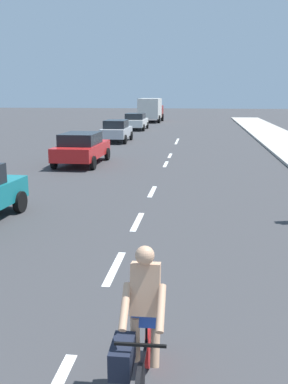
# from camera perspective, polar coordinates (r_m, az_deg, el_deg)

# --- Properties ---
(ground_plane) EXTENTS (160.00, 160.00, 0.00)m
(ground_plane) POSITION_cam_1_polar(r_m,az_deg,el_deg) (21.00, 2.59, 3.13)
(ground_plane) COLOR #38383A
(lane_stripe_2) EXTENTS (0.16, 1.80, 0.01)m
(lane_stripe_2) POSITION_cam_1_polar(r_m,az_deg,el_deg) (9.15, -3.82, -9.74)
(lane_stripe_2) COLOR white
(lane_stripe_2) RESTS_ON ground
(lane_stripe_3) EXTENTS (0.16, 1.80, 0.01)m
(lane_stripe_3) POSITION_cam_1_polar(r_m,az_deg,el_deg) (12.25, -0.85, -3.84)
(lane_stripe_3) COLOR white
(lane_stripe_3) RESTS_ON ground
(lane_stripe_4) EXTENTS (0.16, 1.80, 0.01)m
(lane_stripe_4) POSITION_cam_1_polar(r_m,az_deg,el_deg) (15.93, 1.07, 0.06)
(lane_stripe_4) COLOR white
(lane_stripe_4) RESTS_ON ground
(lane_stripe_5) EXTENTS (0.16, 1.80, 0.01)m
(lane_stripe_5) POSITION_cam_1_polar(r_m,az_deg,el_deg) (22.08, 2.82, 3.61)
(lane_stripe_5) COLOR white
(lane_stripe_5) RESTS_ON ground
(lane_stripe_6) EXTENTS (0.16, 1.80, 0.01)m
(lane_stripe_6) POSITION_cam_1_polar(r_m,az_deg,el_deg) (25.10, 3.36, 4.70)
(lane_stripe_6) COLOR white
(lane_stripe_6) RESTS_ON ground
(lane_stripe_7) EXTENTS (0.16, 1.80, 0.01)m
(lane_stripe_7) POSITION_cam_1_polar(r_m,az_deg,el_deg) (31.62, 4.18, 6.35)
(lane_stripe_7) COLOR white
(lane_stripe_7) RESTS_ON ground
(lane_stripe_8) EXTENTS (0.16, 1.80, 0.01)m
(lane_stripe_8) POSITION_cam_1_polar(r_m,az_deg,el_deg) (33.69, 4.38, 6.74)
(lane_stripe_8) COLOR white
(lane_stripe_8) RESTS_ON ground
(cyclist) EXTENTS (0.63, 1.71, 1.82)m
(cyclist) POSITION_cam_1_polar(r_m,az_deg,el_deg) (5.34, -0.50, -17.22)
(cyclist) COLOR black
(cyclist) RESTS_ON ground
(parked_car_red) EXTENTS (2.10, 4.49, 1.57)m
(parked_car_red) POSITION_cam_1_polar(r_m,az_deg,el_deg) (22.12, -8.05, 5.71)
(parked_car_red) COLOR red
(parked_car_red) RESTS_ON ground
(parked_car_silver) EXTENTS (1.87, 4.03, 1.57)m
(parked_car_silver) POSITION_cam_1_polar(r_m,az_deg,el_deg) (32.17, -3.57, 7.96)
(parked_car_silver) COLOR #B7BABF
(parked_car_silver) RESTS_ON ground
(parked_car_white) EXTENTS (2.09, 4.51, 1.57)m
(parked_car_white) POSITION_cam_1_polar(r_m,az_deg,el_deg) (42.66, -1.09, 9.15)
(parked_car_white) COLOR white
(parked_car_white) RESTS_ON ground
(delivery_truck) EXTENTS (2.76, 6.28, 2.80)m
(delivery_truck) POSITION_cam_1_polar(r_m,az_deg,el_deg) (54.03, 0.87, 10.61)
(delivery_truck) COLOR maroon
(delivery_truck) RESTS_ON ground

